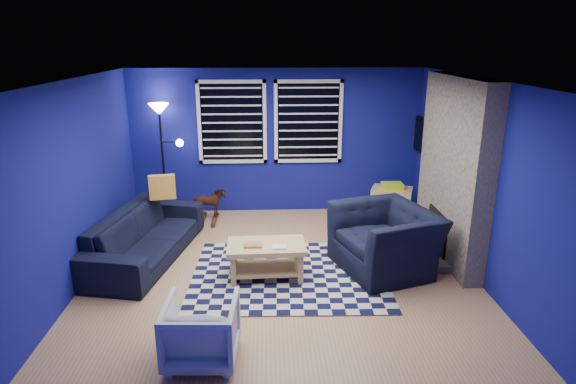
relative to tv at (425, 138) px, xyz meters
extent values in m
plane|color=tan|center=(-2.45, -2.00, -1.40)|extent=(5.00, 5.00, 0.00)
plane|color=white|center=(-2.45, -2.00, 1.10)|extent=(5.00, 5.00, 0.00)
plane|color=navy|center=(-2.45, 0.50, -0.15)|extent=(5.00, 0.00, 5.00)
plane|color=navy|center=(-4.95, -2.00, -0.15)|extent=(0.00, 5.00, 5.00)
plane|color=navy|center=(0.05, -2.00, -0.15)|extent=(0.00, 5.00, 5.00)
cube|color=gray|center=(-0.08, -1.50, -0.15)|extent=(0.26, 2.00, 2.50)
cube|color=black|center=(-0.22, -1.50, -1.05)|extent=(0.04, 0.70, 0.60)
cube|color=gray|center=(-0.35, -1.50, -1.36)|extent=(0.50, 1.20, 0.08)
cube|color=black|center=(-3.20, 0.48, 0.20)|extent=(1.05, 0.02, 1.30)
cube|color=white|center=(-3.20, 0.47, 0.88)|extent=(1.17, 0.05, 0.06)
cube|color=white|center=(-3.20, 0.47, -0.48)|extent=(1.17, 0.05, 0.06)
cube|color=black|center=(-1.90, 0.48, 0.20)|extent=(1.05, 0.02, 1.30)
cube|color=white|center=(-1.90, 0.47, 0.88)|extent=(1.17, 0.05, 0.06)
cube|color=white|center=(-1.90, 0.47, -0.48)|extent=(1.17, 0.05, 0.06)
cube|color=black|center=(0.00, 0.00, 0.00)|extent=(0.06, 1.00, 0.58)
cube|color=black|center=(-0.03, 0.00, 0.00)|extent=(0.01, 0.92, 0.50)
cube|color=black|center=(-2.34, -2.04, -1.39)|extent=(2.55, 2.07, 0.02)
imported|color=black|center=(-4.32, -1.42, -1.06)|extent=(2.46, 1.34, 0.68)
imported|color=black|center=(-1.06, -1.90, -0.98)|extent=(1.57, 1.47, 0.83)
imported|color=gray|center=(-3.25, -3.74, -1.09)|extent=(0.70, 0.72, 0.63)
imported|color=#4A2E18|center=(-3.61, -0.04, -1.08)|extent=(0.44, 0.65, 0.50)
cube|color=tan|center=(-2.63, -2.10, -0.96)|extent=(1.01, 0.60, 0.07)
cube|color=tan|center=(-2.63, -2.10, -1.27)|extent=(0.91, 0.51, 0.03)
cube|color=#AB7530|center=(-2.80, -2.16, -0.91)|extent=(0.22, 0.17, 0.03)
cube|color=silver|center=(-2.47, -2.23, -0.92)|extent=(0.18, 0.14, 0.03)
cube|color=tan|center=(-3.05, -2.32, -1.19)|extent=(0.07, 0.07, 0.40)
cube|color=tan|center=(-2.22, -2.32, -1.19)|extent=(0.07, 0.07, 0.40)
cube|color=tan|center=(-3.05, -1.88, -1.19)|extent=(0.07, 0.07, 0.40)
cube|color=tan|center=(-2.22, -1.88, -1.19)|extent=(0.07, 0.07, 0.40)
cube|color=tan|center=(-0.51, -0.05, -1.12)|extent=(0.77, 0.64, 0.55)
cube|color=black|center=(-0.51, -0.05, -1.12)|extent=(0.67, 0.57, 0.44)
cube|color=#BEDE1A|center=(-0.51, -0.05, -0.80)|extent=(0.41, 0.36, 0.09)
cylinder|color=black|center=(-4.36, 0.25, -1.38)|extent=(0.25, 0.25, 0.03)
cylinder|color=black|center=(-4.36, 0.25, -0.48)|extent=(0.04, 0.04, 1.82)
cone|color=white|center=(-4.36, 0.25, 0.46)|extent=(0.33, 0.33, 0.18)
sphere|color=white|center=(-4.06, 0.20, -0.09)|extent=(0.12, 0.12, 0.12)
cube|color=gold|center=(-4.17, -0.83, -0.54)|extent=(0.40, 0.18, 0.36)
camera|label=1|loc=(-2.61, -7.71, 1.55)|focal=30.00mm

